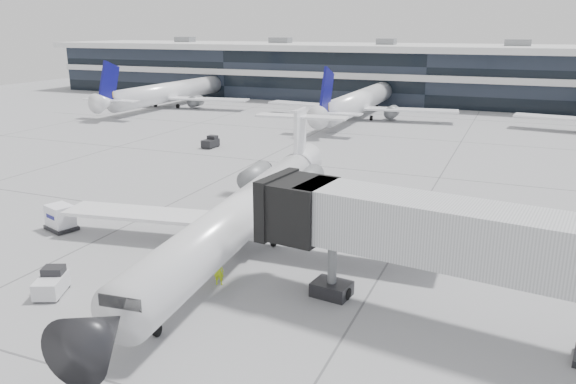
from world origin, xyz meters
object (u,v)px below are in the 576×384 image
at_px(baggage_tug, 52,283).
at_px(cargo_uld, 60,218).
at_px(regional_jet, 244,213).
at_px(ramp_worker, 219,271).
at_px(jet_bridge, 476,239).

distance_m(baggage_tug, cargo_uld, 11.10).
xyz_separation_m(baggage_tug, cargo_uld, (-7.32, 8.34, 0.29)).
xyz_separation_m(regional_jet, ramp_worker, (1.03, -5.35, -1.82)).
xyz_separation_m(jet_bridge, baggage_tug, (-22.12, -4.83, -4.20)).
height_order(regional_jet, jet_bridge, regional_jet).
distance_m(ramp_worker, baggage_tug, 9.37).
distance_m(regional_jet, baggage_tug, 12.44).
bearing_deg(ramp_worker, cargo_uld, -26.70).
distance_m(jet_bridge, baggage_tug, 23.02).
bearing_deg(regional_jet, cargo_uld, -178.66).
bearing_deg(regional_jet, jet_bridge, -24.37).
bearing_deg(ramp_worker, jet_bridge, 167.34).
distance_m(ramp_worker, cargo_uld, 15.88).
height_order(jet_bridge, ramp_worker, jet_bridge).
bearing_deg(baggage_tug, ramp_worker, 6.44).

